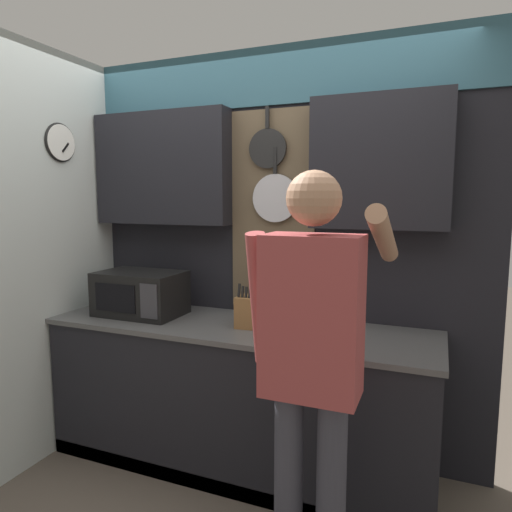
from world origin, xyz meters
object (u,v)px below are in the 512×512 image
utensil_crock (298,318)px  person (312,348)px  microwave (141,293)px  knife_block (247,311)px

utensil_crock → person: bearing=-68.9°
microwave → utensil_crock: (1.06, 0.00, -0.05)m
utensil_crock → person: 0.74m
microwave → utensil_crock: size_ratio=1.67×
microwave → person: bearing=-27.3°
knife_block → person: (0.58, -0.68, 0.06)m
knife_block → person: 0.90m
microwave → knife_block: (0.74, 0.00, -0.05)m
microwave → person: size_ratio=0.31×
knife_block → person: person is taller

